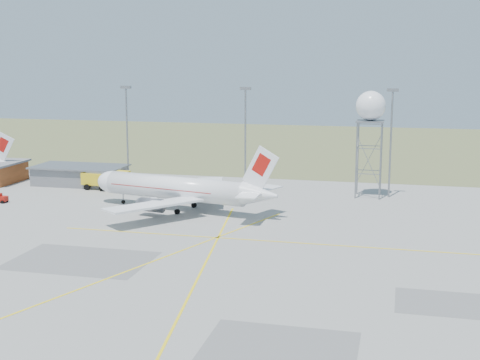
% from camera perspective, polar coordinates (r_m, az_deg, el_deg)
% --- Properties ---
extents(ground, '(400.00, 400.00, 0.00)m').
position_cam_1_polar(ground, '(69.55, -4.09, -11.57)').
color(ground, '#9E9F99').
rests_on(ground, ground).
extents(grass_strip, '(400.00, 120.00, 0.03)m').
position_cam_1_polar(grass_strip, '(204.02, 7.98, 2.92)').
color(grass_strip, '#5A6B3A').
rests_on(grass_strip, ground).
extents(building_grey, '(19.00, 10.00, 3.90)m').
position_cam_1_polar(building_grey, '(143.23, -13.50, 0.41)').
color(building_grey, slate).
rests_on(building_grey, ground).
extents(mast_a, '(2.20, 0.50, 20.50)m').
position_cam_1_polar(mast_a, '(139.43, -9.62, 4.48)').
color(mast_a, gray).
rests_on(mast_a, ground).
extents(mast_b, '(2.20, 0.50, 20.50)m').
position_cam_1_polar(mast_b, '(131.60, 0.46, 4.28)').
color(mast_b, gray).
rests_on(mast_b, ground).
extents(mast_c, '(2.20, 0.50, 20.50)m').
position_cam_1_polar(mast_c, '(128.15, 12.77, 3.86)').
color(mast_c, gray).
rests_on(mast_c, ground).
extents(airliner_main, '(35.56, 33.99, 12.17)m').
position_cam_1_polar(airliner_main, '(115.76, -5.28, -0.77)').
color(airliner_main, white).
rests_on(airliner_main, ground).
extents(radar_tower, '(5.54, 5.54, 20.04)m').
position_cam_1_polar(radar_tower, '(127.83, 11.00, 3.54)').
color(radar_tower, gray).
rests_on(radar_tower, ground).
extents(fire_truck, '(10.08, 4.82, 3.91)m').
position_cam_1_polar(fire_truck, '(136.18, -11.25, -0.05)').
color(fire_truck, yellow).
rests_on(fire_truck, ground).
extents(baggage_tug, '(2.22, 1.79, 1.70)m').
position_cam_1_polar(baggage_tug, '(129.49, -19.73, -1.55)').
color(baggage_tug, '#A1130B').
rests_on(baggage_tug, ground).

